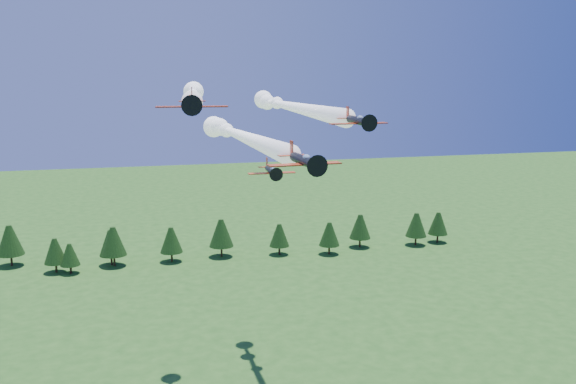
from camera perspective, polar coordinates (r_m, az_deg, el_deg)
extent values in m
cylinder|color=black|center=(70.29, 1.36, 2.83)|extent=(1.57, 6.08, 1.11)
cone|color=black|center=(67.04, 2.37, 2.43)|extent=(1.19, 1.08, 1.11)
cone|color=black|center=(66.42, 2.57, 2.35)|extent=(0.53, 0.54, 0.49)
cylinder|color=black|center=(66.25, 2.63, 2.32)|extent=(2.33, 0.22, 2.34)
cube|color=#BC3617|center=(69.93, 1.49, 2.49)|extent=(8.33, 2.13, 0.13)
cube|color=#BC3617|center=(73.98, 0.34, 3.28)|extent=(3.29, 1.19, 0.08)
cube|color=#BC3617|center=(73.98, 0.31, 3.98)|extent=(0.18, 1.06, 1.61)
ellipsoid|color=#7F9EC4|center=(69.30, 1.64, 3.08)|extent=(0.90, 1.39, 0.69)
sphere|color=white|center=(105.62, -5.41, 5.49)|extent=(2.30, 2.30, 2.30)
sphere|color=white|center=(110.10, -5.95, 5.70)|extent=(3.00, 3.00, 3.00)
sphere|color=white|center=(114.58, -6.45, 5.89)|extent=(3.70, 3.70, 3.70)
cylinder|color=black|center=(74.70, -8.53, 7.80)|extent=(1.69, 6.04, 1.10)
cone|color=black|center=(71.22, -8.54, 7.66)|extent=(1.20, 1.10, 1.10)
cone|color=black|center=(70.56, -8.55, 7.63)|extent=(0.53, 0.54, 0.49)
cylinder|color=black|center=(70.38, -8.55, 7.62)|extent=(2.31, 0.28, 2.32)
cube|color=#BC3617|center=(74.27, -8.53, 7.51)|extent=(8.27, 2.30, 0.13)
cube|color=#BC3617|center=(78.60, -8.52, 7.99)|extent=(3.28, 1.25, 0.08)
cube|color=#BC3617|center=(78.68, -8.54, 8.64)|extent=(0.20, 1.05, 1.60)
ellipsoid|color=#7F9EC4|center=(73.68, -8.55, 8.11)|extent=(0.92, 1.40, 0.69)
sphere|color=white|center=(111.34, -8.46, 8.79)|extent=(2.30, 2.30, 2.30)
sphere|color=white|center=(115.90, -8.45, 8.87)|extent=(3.00, 3.00, 3.00)
sphere|color=white|center=(120.47, -8.45, 8.94)|extent=(3.70, 3.70, 3.70)
cylinder|color=black|center=(81.61, 6.20, 6.33)|extent=(1.11, 5.45, 1.01)
cone|color=black|center=(78.68, 7.03, 6.15)|extent=(1.02, 0.92, 1.01)
cone|color=black|center=(78.12, 7.20, 6.11)|extent=(0.45, 0.46, 0.44)
cylinder|color=black|center=(77.96, 7.25, 6.10)|extent=(2.11, 0.08, 2.11)
cube|color=#BC3617|center=(81.27, 6.30, 6.08)|extent=(7.47, 1.51, 0.12)
cube|color=#BC3617|center=(84.94, 5.33, 6.56)|extent=(2.93, 0.91, 0.07)
cube|color=#BC3617|center=(84.97, 5.31, 7.11)|extent=(0.11, 0.96, 1.46)
ellipsoid|color=#7F9EC4|center=(80.74, 6.44, 6.56)|extent=(0.75, 1.22, 0.63)
sphere|color=white|center=(122.50, -1.12, 7.90)|extent=(2.30, 2.30, 2.30)
sphere|color=white|center=(127.83, -1.72, 8.02)|extent=(3.00, 3.00, 3.00)
sphere|color=white|center=(133.18, -2.27, 8.13)|extent=(3.70, 3.70, 3.70)
cylinder|color=black|center=(85.28, -1.50, 1.92)|extent=(0.96, 4.62, 0.85)
cone|color=black|center=(82.68, -1.15, 1.64)|extent=(0.87, 0.79, 0.85)
cone|color=black|center=(82.18, -1.07, 1.58)|extent=(0.38, 0.39, 0.38)
cylinder|color=black|center=(82.04, -1.05, 1.56)|extent=(1.79, 0.08, 1.79)
cube|color=#BC3617|center=(84.99, -1.46, 1.70)|extent=(6.34, 1.30, 0.10)
cube|color=#BC3617|center=(88.21, -1.88, 2.25)|extent=(2.49, 0.78, 0.06)
cube|color=#BC3617|center=(88.19, -1.89, 2.69)|extent=(0.10, 0.81, 1.24)
ellipsoid|color=#7F9EC4|center=(84.48, -1.40, 2.07)|extent=(0.64, 1.04, 0.53)
cylinder|color=#382314|center=(187.43, -18.75, -6.52)|extent=(0.60, 0.60, 2.35)
cone|color=black|center=(186.26, -18.83, -5.28)|extent=(5.38, 5.38, 6.06)
cylinder|color=#382314|center=(194.04, -5.93, -5.26)|extent=(0.60, 0.60, 3.19)
cone|color=black|center=(192.54, -5.96, -3.63)|extent=(7.30, 7.30, 8.21)
cylinder|color=#382314|center=(214.14, 13.14, -4.01)|extent=(0.60, 0.60, 2.77)
cone|color=black|center=(212.94, 13.20, -2.72)|extent=(6.34, 6.34, 7.13)
cylinder|color=#382314|center=(195.18, -0.77, -5.19)|extent=(0.60, 0.60, 2.64)
cone|color=black|center=(193.92, -0.78, -3.85)|extent=(6.05, 6.05, 6.80)
cylinder|color=#382314|center=(191.11, -10.29, -5.69)|extent=(0.60, 0.60, 2.86)
cone|color=black|center=(189.73, -10.34, -4.21)|extent=(6.55, 6.55, 7.37)
cylinder|color=#382314|center=(195.95, 3.68, -5.13)|extent=(0.60, 0.60, 2.75)
cone|color=black|center=(194.65, 3.69, -3.74)|extent=(6.30, 6.30, 7.08)
cylinder|color=#382314|center=(191.71, -15.41, -5.86)|extent=(0.60, 0.60, 2.89)
cone|color=black|center=(190.32, -15.49, -4.37)|extent=(6.61, 6.61, 7.44)
cylinder|color=#382314|center=(209.34, 11.28, -4.25)|extent=(0.60, 0.60, 2.92)
cone|color=black|center=(208.06, 11.33, -2.87)|extent=(6.67, 6.67, 7.51)
cylinder|color=#382314|center=(204.24, 6.40, -4.49)|extent=(0.60, 0.60, 2.93)
cone|color=black|center=(202.92, 6.43, -3.06)|extent=(6.70, 6.70, 7.54)
cylinder|color=#382314|center=(200.38, -23.36, -5.58)|extent=(0.60, 0.60, 3.32)
cone|color=black|center=(198.87, -23.49, -3.94)|extent=(7.59, 7.59, 8.54)
cylinder|color=#382314|center=(190.68, -15.18, -5.89)|extent=(0.60, 0.60, 3.19)
cone|color=black|center=(189.15, -15.26, -4.23)|extent=(7.29, 7.29, 8.20)
cylinder|color=#382314|center=(189.63, -19.90, -6.34)|extent=(0.60, 0.60, 2.70)
cone|color=black|center=(188.31, -20.00, -4.93)|extent=(6.18, 6.18, 6.95)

